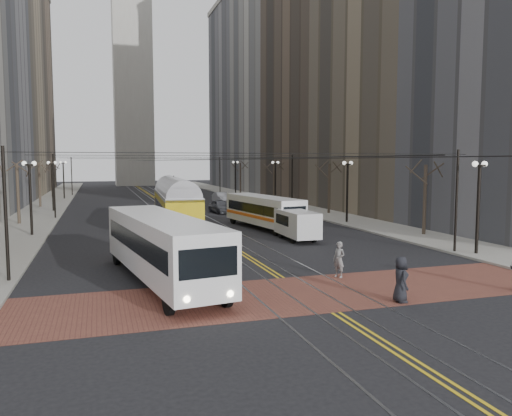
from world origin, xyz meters
TOP-DOWN VIEW (x-y plane):
  - ground at (0.00, 0.00)m, footprint 260.00×260.00m
  - sidewalk_left at (-15.00, 45.00)m, footprint 5.00×140.00m
  - sidewalk_right at (15.00, 45.00)m, footprint 5.00×140.00m
  - crosswalk_band at (0.00, -4.00)m, footprint 25.00×6.00m
  - streetcar_rails at (0.00, 45.00)m, footprint 4.80×130.00m
  - centre_lines at (0.00, 45.00)m, footprint 0.42×130.00m
  - building_left_far at (-25.50, 86.00)m, footprint 16.00×20.00m
  - building_right_midnear at (27.50, 26.00)m, footprint 20.00×20.00m
  - building_right_mid at (25.50, 46.00)m, footprint 16.00×20.00m
  - building_right_midfar at (27.50, 66.00)m, footprint 20.00×20.00m
  - building_right_far at (25.50, 86.00)m, footprint 16.00×20.00m
  - clock_tower at (0.00, 102.00)m, footprint 12.00×12.00m
  - lamp_posts at (-0.00, 28.75)m, footprint 27.60×57.20m
  - street_trees at (0.00, 35.25)m, footprint 31.68×53.28m
  - trolley_wires at (0.00, 34.83)m, footprint 25.96×120.00m
  - transit_bus at (-5.83, 0.00)m, footprint 4.56×13.11m
  - streetcar at (-2.50, 17.69)m, footprint 3.56×14.83m
  - rear_bus at (5.00, 16.94)m, footprint 3.93×11.07m
  - cargo_van at (5.34, 10.01)m, footprint 1.99×5.01m
  - sedan_grey at (4.54, 30.93)m, footprint 2.24×4.63m
  - sedan_silver at (7.77, 43.70)m, footprint 1.90×4.74m
  - pedestrian_a at (3.23, -6.50)m, footprint 0.79×1.04m
  - pedestrian_b at (2.84, -1.69)m, footprint 0.67×0.78m

SIDE VIEW (x-z plane):
  - ground at x=0.00m, z-range 0.00..0.00m
  - streetcar_rails at x=0.00m, z-range 0.00..0.01m
  - crosswalk_band at x=0.00m, z-range 0.00..0.01m
  - centre_lines at x=0.00m, z-range 0.01..0.01m
  - sidewalk_left at x=-15.00m, z-range 0.00..0.15m
  - sidewalk_right at x=15.00m, z-range 0.00..0.15m
  - sedan_grey at x=4.54m, z-range 0.00..1.52m
  - sedan_silver at x=7.77m, z-range 0.00..1.53m
  - pedestrian_b at x=2.84m, z-range 0.01..1.83m
  - pedestrian_a at x=3.23m, z-range 0.01..1.93m
  - cargo_van at x=5.34m, z-range 0.00..2.20m
  - rear_bus at x=5.00m, z-range 0.00..2.83m
  - transit_bus at x=-5.83m, z-range 0.00..3.21m
  - streetcar at x=-2.50m, z-range 0.00..3.46m
  - street_trees at x=0.00m, z-range 0.00..5.60m
  - lamp_posts at x=0.00m, z-range 0.00..5.60m
  - trolley_wires at x=0.00m, z-range 0.47..7.07m
  - building_right_mid at x=25.50m, z-range 0.00..34.00m
  - building_left_far at x=-25.50m, z-range 0.00..40.00m
  - building_right_far at x=25.50m, z-range 0.00..40.00m
  - building_right_midnear at x=27.50m, z-range 0.00..48.00m
  - building_right_midfar at x=27.50m, z-range 0.00..52.00m
  - clock_tower at x=0.00m, z-range 2.96..68.96m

